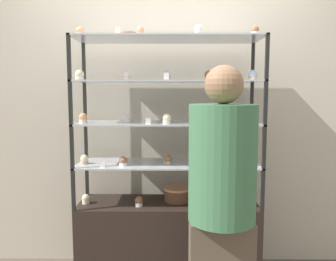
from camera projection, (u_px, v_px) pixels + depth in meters
The scene contains 36 objects.
back_wall at pixel (168, 114), 2.81m from camera, with size 8.00×0.05×2.60m.
display_base at pixel (168, 241), 2.57m from camera, with size 1.37×0.41×0.63m.
display_riser_lower at pixel (168, 165), 2.50m from camera, with size 1.37×0.41×0.31m.
display_riser_middle at pixel (168, 125), 2.47m from camera, with size 1.37×0.41×0.31m.
display_riser_upper at pixel (168, 83), 2.43m from camera, with size 1.37×0.41×0.31m.
display_riser_top at pixel (168, 41), 2.40m from camera, with size 1.37×0.41×0.31m.
layer_cake_centerpiece at pixel (177, 194), 2.56m from camera, with size 0.21×0.21×0.11m.
sheet_cake_frosted at pixel (211, 160), 2.47m from camera, with size 0.20×0.18×0.06m.
cupcake_0 at pixel (86, 199), 2.50m from camera, with size 0.06×0.06×0.07m.
cupcake_1 at pixel (139, 202), 2.44m from camera, with size 0.06×0.06×0.07m.
cupcake_2 at pixel (251, 200), 2.48m from camera, with size 0.06×0.06×0.07m.
price_tag_0 at pixel (204, 208), 2.34m from camera, with size 0.04×0.00×0.04m.
cupcake_3 at pixel (84, 160), 2.46m from camera, with size 0.06×0.06×0.07m.
cupcake_4 at pixel (123, 161), 2.39m from camera, with size 0.06×0.06×0.07m.
cupcake_5 at pixel (168, 160), 2.45m from camera, with size 0.06×0.06×0.07m.
cupcake_6 at pixel (252, 160), 2.44m from camera, with size 0.06×0.06×0.07m.
price_tag_1 at pixel (102, 165), 2.31m from camera, with size 0.04×0.00×0.04m.
cupcake_7 at pixel (83, 118), 2.42m from camera, with size 0.06×0.06×0.07m.
cupcake_8 at pixel (126, 118), 2.42m from camera, with size 0.06×0.06×0.07m.
cupcake_9 at pixel (167, 119), 2.36m from camera, with size 0.06×0.06×0.07m.
cupcake_10 at pixel (211, 118), 2.39m from camera, with size 0.06×0.06×0.07m.
cupcake_11 at pixel (252, 119), 2.39m from camera, with size 0.06×0.06×0.07m.
price_tag_2 at pixel (148, 121), 2.28m from camera, with size 0.04×0.00×0.04m.
cupcake_12 at pixel (80, 75), 2.33m from camera, with size 0.07×0.07×0.07m.
cupcake_13 at pixel (126, 76), 2.36m from camera, with size 0.07×0.07×0.07m.
cupcake_14 at pixel (167, 76), 2.39m from camera, with size 0.07×0.07×0.07m.
cupcake_15 at pixel (209, 76), 2.38m from camera, with size 0.07×0.07×0.07m.
cupcake_16 at pixel (253, 75), 2.34m from camera, with size 0.07×0.07×0.07m.
price_tag_3 at pixel (166, 76), 2.24m from camera, with size 0.04×0.00×0.04m.
cupcake_17 at pixel (80, 32), 2.35m from camera, with size 0.06×0.06×0.07m.
cupcake_18 at pixel (140, 32), 2.34m from camera, with size 0.06×0.06×0.07m.
cupcake_19 at pixel (198, 30), 2.28m from camera, with size 0.06×0.06×0.07m.
cupcake_20 at pixel (255, 31), 2.32m from camera, with size 0.06×0.06×0.07m.
price_tag_4 at pixel (118, 30), 2.21m from camera, with size 0.04×0.00×0.04m.
donut_glazed at pixel (128, 35), 2.37m from camera, with size 0.13×0.13×0.04m.
customer_figure at pixel (222, 200), 1.85m from camera, with size 0.38×0.38×1.62m.
Camera 1 is at (0.02, -2.45, 1.47)m, focal length 35.00 mm.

